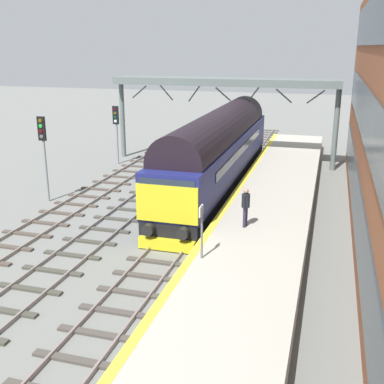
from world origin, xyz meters
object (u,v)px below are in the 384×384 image
signal_post_mid (116,126)px  waiting_passenger (246,204)px  signal_post_near (44,147)px  platform_number_sign (201,224)px  diesel_locomotive (219,148)px

signal_post_mid → waiting_passenger: bearing=-47.3°
signal_post_mid → waiting_passenger: signal_post_mid is taller
signal_post_near → platform_number_sign: (10.54, -6.84, -0.74)m
signal_post_near → waiting_passenger: signal_post_near is taller
platform_number_sign → waiting_passenger: (0.94, 3.48, -0.30)m
signal_post_mid → waiting_passenger: 16.94m
platform_number_sign → signal_post_mid: bearing=123.5°
signal_post_near → waiting_passenger: size_ratio=2.84×
diesel_locomotive → signal_post_near: 9.72m
diesel_locomotive → platform_number_sign: 11.84m
waiting_passenger → signal_post_near: bearing=82.4°
diesel_locomotive → waiting_passenger: (3.05, -8.17, -0.49)m
platform_number_sign → waiting_passenger: size_ratio=1.18×
signal_post_near → signal_post_mid: signal_post_near is taller
signal_post_mid → waiting_passenger: (11.48, -12.44, -0.73)m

